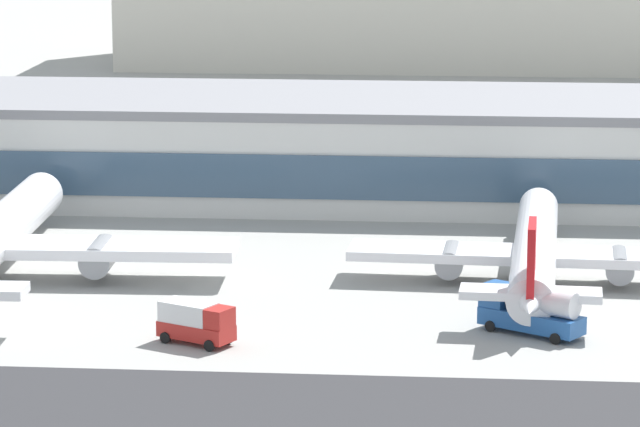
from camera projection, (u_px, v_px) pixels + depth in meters
The scene contains 4 objects.
terminal_building at pixel (296, 146), 194.27m from camera, with size 186.89×26.90×11.12m.
airliner_red_tail_gate_2 at pixel (534, 254), 154.63m from camera, with size 33.07×43.25×9.02m.
service_box_truck_1 at pixel (196, 321), 136.82m from camera, with size 6.43×4.87×3.25m.
service_fuel_truck_2 at pixel (531, 310), 139.41m from camera, with size 8.55×6.80×3.95m.
Camera 1 is at (20.36, -104.13, 37.90)m, focal length 99.32 mm.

